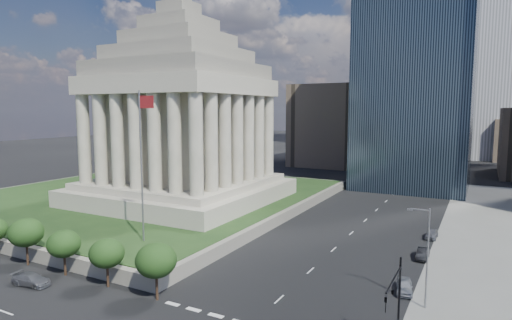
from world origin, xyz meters
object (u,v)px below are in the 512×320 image
Objects in this scene: war_memorial at (181,99)px; flagpole at (142,158)px; traffic_signal_ne at (395,300)px; parked_sedan_mid at (423,254)px; parked_sedan_far at (432,234)px; parked_sedan_near at (404,286)px; street_lamp_north at (426,252)px; suv_grey at (31,279)px.

flagpole is (12.17, -24.00, -8.29)m from war_memorial.
flagpole is 36.69m from traffic_signal_ne.
flagpole reaches higher than parked_sedan_mid.
war_memorial reaches higher than parked_sedan_far.
parked_sedan_mid is at bearing 78.21° from parked_sedan_near.
parked_sedan_mid is (-1.86, 14.85, -5.00)m from street_lamp_north.
parked_sedan_near is (36.87, 17.63, 0.03)m from suv_grey.
parked_sedan_near is at bearing 6.73° from flagpole.
flagpole is at bearing -155.09° from parked_sedan_mid.
parked_sedan_far reaches higher than parked_sedan_mid.
street_lamp_north is 2.52× the size of parked_sedan_far.
street_lamp_north is at bearing -83.42° from parked_sedan_mid.
flagpole is at bearing -178.37° from street_lamp_north.
street_lamp_north reaches higher than suv_grey.
parked_sedan_mid is at bearing -88.26° from parked_sedan_far.
suv_grey is (8.20, -37.75, -20.73)m from war_memorial.
parked_sedan_mid is (37.27, 29.60, -0.00)m from suv_grey.
suv_grey is 1.13× the size of parked_sedan_near.
street_lamp_north reaches higher than parked_sedan_near.
street_lamp_north is at bearing -83.92° from parked_sedan_far.
parked_sedan_far is at bearing 94.18° from street_lamp_north.
traffic_signal_ne is at bearing -94.19° from street_lamp_north.
street_lamp_north is 2.45× the size of parked_sedan_near.
parked_sedan_near is 1.03× the size of parked_sedan_far.
parked_sedan_far is at bearing -51.24° from suv_grey.
flagpole reaches higher than parked_sedan_far.
traffic_signal_ne reaches higher than parked_sedan_far.
traffic_signal_ne is 38.72m from suv_grey.
traffic_signal_ne is (34.33, -10.30, -7.86)m from flagpole.
parked_sedan_mid is at bearing -10.16° from war_memorial.
street_lamp_north is 15.78m from parked_sedan_mid.
suv_grey is 47.59m from parked_sedan_mid.
war_memorial reaches higher than traffic_signal_ne.
traffic_signal_ne reaches higher than suv_grey.
parked_sedan_mid is (45.47, -8.15, -20.73)m from war_memorial.
flagpole is 2.00× the size of street_lamp_north.
war_memorial is 54.92m from street_lamp_north.
war_memorial is 9.65× the size of parked_sedan_mid.
parked_sedan_mid is (33.30, 15.85, -12.45)m from flagpole.
traffic_signal_ne is at bearing -36.42° from war_memorial.
parked_sedan_far is at bearing 79.02° from parked_sedan_near.
flagpole reaches higher than suv_grey.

